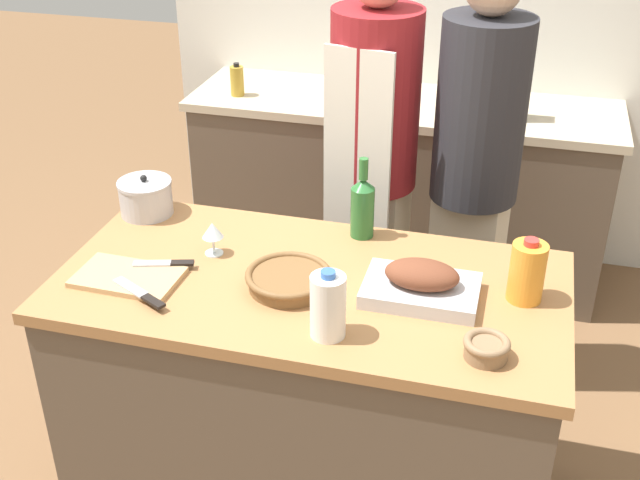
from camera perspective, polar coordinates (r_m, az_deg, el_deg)
name	(u,v)px	position (r m, az deg, el deg)	size (l,w,h in m)	color
kitchen_island	(311,394)	(2.72, -0.66, -10.89)	(1.56, 0.78, 0.89)	brown
back_counter	(398,187)	(4.07, 5.60, 3.76)	(2.05, 0.60, 0.91)	brown
back_wall	(419,7)	(4.13, 7.07, 16.15)	(2.55, 0.10, 2.55)	silver
roasting_pan	(421,283)	(2.38, 7.23, -3.08)	(0.34, 0.23, 0.12)	#BCBCC1
wicker_basket	(289,279)	(2.41, -2.25, -2.78)	(0.26, 0.26, 0.05)	brown
cutting_board	(128,277)	(2.52, -13.50, -2.59)	(0.32, 0.20, 0.02)	tan
stock_pot	(146,197)	(2.88, -12.29, 2.99)	(0.19, 0.19, 0.15)	#B7B7BC
mixing_bowl	(486,348)	(2.17, 11.75, -7.50)	(0.13, 0.13, 0.06)	#846647
juice_jug	(527,272)	(2.40, 14.51, -2.21)	(0.10, 0.10, 0.20)	orange
milk_jug	(328,306)	(2.17, 0.57, -4.70)	(0.10, 0.10, 0.20)	white
wine_bottle_green	(363,206)	(2.65, 3.04, 2.44)	(0.08, 0.08, 0.28)	#28662D
wine_glass_left	(213,232)	(2.58, -7.65, 0.60)	(0.07, 0.07, 0.11)	silver
knife_chef	(141,294)	(2.41, -12.63, -3.74)	(0.21, 0.13, 0.01)	#B7B7BC
knife_paring	(166,263)	(2.55, -10.90, -1.63)	(0.19, 0.08, 0.01)	#B7B7BC
stand_mixer	(503,90)	(3.72, 12.91, 10.38)	(0.18, 0.14, 0.32)	#333842
condiment_bottle_tall	(353,91)	(3.85, 2.37, 10.56)	(0.06, 0.06, 0.13)	#B28E2D
condiment_bottle_short	(237,81)	(3.96, -5.92, 11.20)	(0.07, 0.07, 0.16)	#B28E2D
person_cook_aproned	(373,154)	(3.17, 3.77, 6.12)	(0.34, 0.37, 1.72)	beige
person_cook_guest	(475,165)	(3.12, 10.99, 5.23)	(0.33, 0.33, 1.72)	beige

